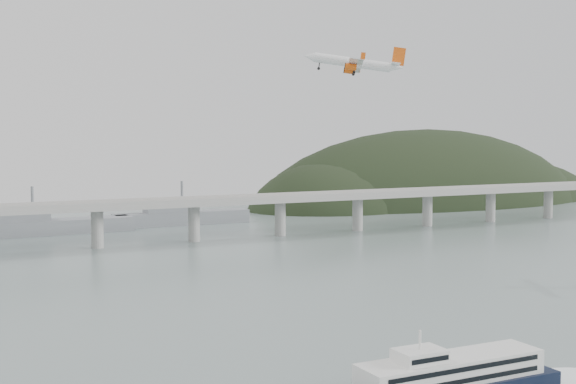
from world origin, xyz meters
TOP-DOWN VIEW (x-y plane):
  - ground at (0.00, 0.00)m, footprint 900.00×900.00m
  - bridge at (-1.15, 200.00)m, footprint 800.00×22.00m
  - headland at (285.18, 331.75)m, footprint 365.00×155.00m
  - ferry at (-15.87, -49.92)m, footprint 82.78×14.70m
  - airliner at (30.50, 61.85)m, footprint 33.39×31.35m

SIDE VIEW (x-z plane):
  - headland at x=285.18m, z-range -97.34..58.66m
  - ground at x=0.00m, z-range 0.00..0.00m
  - ferry at x=-15.87m, z-range -3.58..12.06m
  - bridge at x=-1.15m, z-range 5.70..29.60m
  - airliner at x=30.50m, z-range 75.68..85.83m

